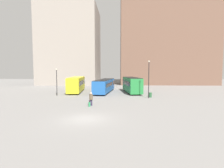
# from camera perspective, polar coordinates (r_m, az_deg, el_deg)

# --- Properties ---
(ground_plane) EXTENTS (160.00, 160.00, 0.00)m
(ground_plane) POSITION_cam_1_polar(r_m,az_deg,el_deg) (17.55, -8.58, -11.22)
(ground_plane) COLOR slate
(building_block_left) EXTENTS (19.33, 17.50, 26.40)m
(building_block_left) POSITION_cam_1_polar(r_m,az_deg,el_deg) (65.34, -13.22, 11.73)
(building_block_left) COLOR gray
(building_block_left) RESTS_ON ground_plane
(building_block_right) EXTENTS (31.77, 13.31, 39.91)m
(building_block_right) POSITION_cam_1_polar(r_m,az_deg,el_deg) (66.53, 17.37, 17.43)
(building_block_right) COLOR brown
(building_block_right) RESTS_ON ground_plane
(bus_0) EXTENTS (3.50, 11.35, 3.29)m
(bus_0) POSITION_cam_1_polar(r_m,az_deg,el_deg) (39.60, -11.50, 0.06)
(bus_0) COLOR gold
(bus_0) RESTS_ON ground_plane
(bus_1) EXTENTS (3.97, 12.39, 2.81)m
(bus_1) POSITION_cam_1_polar(r_m,az_deg,el_deg) (38.10, -2.40, -0.40)
(bus_1) COLOR #1E56A3
(bus_1) RESTS_ON ground_plane
(bus_2) EXTENTS (3.65, 10.33, 3.27)m
(bus_2) POSITION_cam_1_polar(r_m,az_deg,el_deg) (37.88, 6.45, -0.09)
(bus_2) COLOR #237A38
(bus_2) RESTS_ON ground_plane
(traveler) EXTENTS (0.56, 0.56, 1.83)m
(traveler) POSITION_cam_1_polar(r_m,az_deg,el_deg) (23.60, -6.87, -4.48)
(traveler) COLOR #382D4C
(traveler) RESTS_ON ground_plane
(suitcase) EXTENTS (0.31, 0.38, 0.85)m
(suitcase) POSITION_cam_1_polar(r_m,az_deg,el_deg) (23.28, -7.39, -6.57)
(suitcase) COLOR #28844C
(suitcase) RESTS_ON ground_plane
(lamp_post_0) EXTENTS (0.28, 0.28, 5.08)m
(lamp_post_0) POSITION_cam_1_polar(r_m,az_deg,el_deg) (34.46, -17.61, 1.38)
(lamp_post_0) COLOR black
(lamp_post_0) RESTS_ON ground_plane
(lamp_post_1) EXTENTS (0.28, 0.28, 6.41)m
(lamp_post_1) POSITION_cam_1_polar(r_m,az_deg,el_deg) (30.27, 11.92, 2.42)
(lamp_post_1) COLOR black
(lamp_post_1) RESTS_ON ground_plane
(trash_bin) EXTENTS (0.52, 0.52, 0.85)m
(trash_bin) POSITION_cam_1_polar(r_m,az_deg,el_deg) (31.60, 12.40, -3.51)
(trash_bin) COLOR #285633
(trash_bin) RESTS_ON ground_plane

